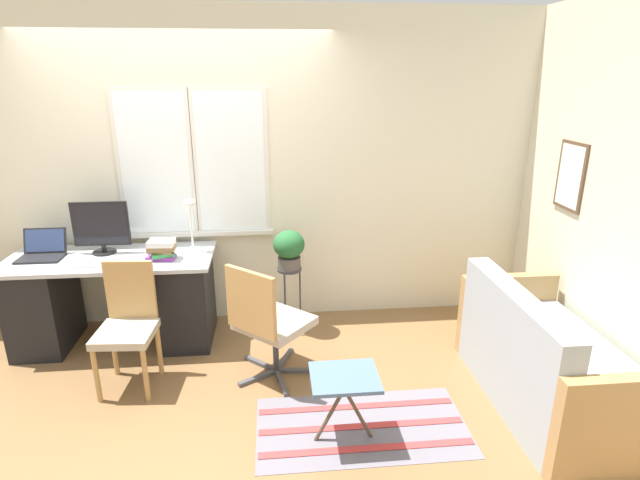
{
  "coord_description": "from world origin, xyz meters",
  "views": [
    {
      "loc": [
        0.73,
        -3.56,
        2.17
      ],
      "look_at": [
        1.09,
        0.17,
        0.91
      ],
      "focal_mm": 28.0,
      "sensor_mm": 36.0,
      "label": 1
    }
  ],
  "objects": [
    {
      "name": "ground_plane",
      "position": [
        0.0,
        0.0,
        0.0
      ],
      "size": [
        14.0,
        14.0,
        0.0
      ],
      "primitive_type": "plane",
      "color": "brown"
    },
    {
      "name": "wall_back_with_window",
      "position": [
        0.0,
        0.75,
        1.35
      ],
      "size": [
        9.0,
        0.12,
        2.7
      ],
      "color": "beige",
      "rests_on": "ground_plane"
    },
    {
      "name": "wall_right_with_picture",
      "position": [
        3.05,
        0.0,
        1.35
      ],
      "size": [
        0.08,
        9.0,
        2.7
      ],
      "color": "beige",
      "rests_on": "ground_plane"
    },
    {
      "name": "desk",
      "position": [
        -0.59,
        0.34,
        0.4
      ],
      "size": [
        1.63,
        0.67,
        0.77
      ],
      "color": "#B2B7BC",
      "rests_on": "ground_plane"
    },
    {
      "name": "laptop",
      "position": [
        -1.12,
        0.38,
        0.81
      ],
      "size": [
        0.33,
        0.27,
        0.21
      ],
      "color": "black",
      "rests_on": "desk"
    },
    {
      "name": "monitor",
      "position": [
        -0.66,
        0.45,
        0.99
      ],
      "size": [
        0.44,
        0.18,
        0.43
      ],
      "color": "black",
      "rests_on": "desk"
    },
    {
      "name": "keyboard",
      "position": [
        -0.67,
        0.18,
        0.77
      ],
      "size": [
        0.41,
        0.14,
        0.02
      ],
      "color": "silver",
      "rests_on": "desk"
    },
    {
      "name": "mouse",
      "position": [
        -0.37,
        0.15,
        0.78
      ],
      "size": [
        0.04,
        0.07,
        0.03
      ],
      "color": "slate",
      "rests_on": "desk"
    },
    {
      "name": "desk_lamp",
      "position": [
        0.06,
        0.42,
        1.04
      ],
      "size": [
        0.16,
        0.16,
        0.45
      ],
      "color": "white",
      "rests_on": "desk"
    },
    {
      "name": "book_stack",
      "position": [
        -0.16,
        0.25,
        0.85
      ],
      "size": [
        0.23,
        0.18,
        0.16
      ],
      "color": "purple",
      "rests_on": "desk"
    },
    {
      "name": "desk_chair_wooden",
      "position": [
        -0.33,
        -0.27,
        0.48
      ],
      "size": [
        0.42,
        0.43,
        0.9
      ],
      "rotation": [
        0.0,
        0.0,
        -0.07
      ],
      "color": "#B2844C",
      "rests_on": "ground_plane"
    },
    {
      "name": "office_chair_swivel",
      "position": [
        0.67,
        -0.31,
        0.47
      ],
      "size": [
        0.66,
        0.66,
        0.91
      ],
      "rotation": [
        0.0,
        0.0,
        2.41
      ],
      "color": "#47474C",
      "rests_on": "ground_plane"
    },
    {
      "name": "couch_loveseat",
      "position": [
        2.54,
        -0.79,
        0.29
      ],
      "size": [
        0.77,
        1.48,
        0.83
      ],
      "rotation": [
        0.0,
        0.0,
        1.57
      ],
      "color": "#9EA8B2",
      "rests_on": "ground_plane"
    },
    {
      "name": "plant_stand",
      "position": [
        0.85,
        0.41,
        0.5
      ],
      "size": [
        0.21,
        0.21,
        0.59
      ],
      "color": "#333338",
      "rests_on": "ground_plane"
    },
    {
      "name": "potted_plant",
      "position": [
        0.85,
        0.41,
        0.77
      ],
      "size": [
        0.27,
        0.27,
        0.33
      ],
      "color": "#514C47",
      "rests_on": "plant_stand"
    },
    {
      "name": "floor_rug_striped",
      "position": [
        1.26,
        -0.93,
        0.0
      ],
      "size": [
        1.35,
        0.71,
        0.01
      ],
      "color": "slate",
      "rests_on": "ground_plane"
    },
    {
      "name": "folding_stool",
      "position": [
        1.12,
        -1.03,
        0.41
      ],
      "size": [
        0.41,
        0.35,
        0.46
      ],
      "color": "slate",
      "rests_on": "ground_plane"
    }
  ]
}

